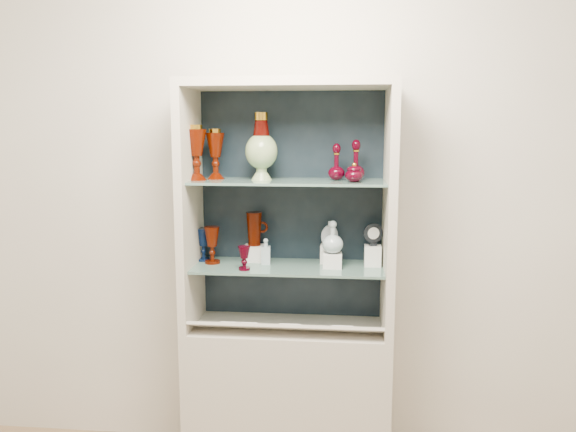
# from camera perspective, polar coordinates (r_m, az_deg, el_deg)

# --- Properties ---
(wall_back) EXTENTS (3.50, 0.02, 2.80)m
(wall_back) POSITION_cam_1_polar(r_m,az_deg,el_deg) (2.89, 0.43, 2.63)
(wall_back) COLOR beige
(wall_back) RESTS_ON ground
(cabinet_base) EXTENTS (1.00, 0.40, 0.75)m
(cabinet_base) POSITION_cam_1_polar(r_m,az_deg,el_deg) (2.98, 0.00, -17.87)
(cabinet_base) COLOR beige
(cabinet_base) RESTS_ON ground
(cabinet_back_panel) EXTENTS (0.98, 0.02, 1.15)m
(cabinet_back_panel) POSITION_cam_1_polar(r_m,az_deg,el_deg) (2.87, 0.37, 1.08)
(cabinet_back_panel) COLOR black
(cabinet_back_panel) RESTS_ON cabinet_base
(cabinet_side_left) EXTENTS (0.04, 0.40, 1.15)m
(cabinet_side_left) POSITION_cam_1_polar(r_m,az_deg,el_deg) (2.78, -9.91, 0.66)
(cabinet_side_left) COLOR beige
(cabinet_side_left) RESTS_ON cabinet_base
(cabinet_side_right) EXTENTS (0.04, 0.40, 1.15)m
(cabinet_side_right) POSITION_cam_1_polar(r_m,az_deg,el_deg) (2.68, 10.25, 0.37)
(cabinet_side_right) COLOR beige
(cabinet_side_right) RESTS_ON cabinet_base
(cabinet_top_cap) EXTENTS (1.00, 0.40, 0.04)m
(cabinet_top_cap) POSITION_cam_1_polar(r_m,az_deg,el_deg) (2.67, 0.00, 13.28)
(cabinet_top_cap) COLOR beige
(cabinet_top_cap) RESTS_ON cabinet_side_left
(shelf_lower) EXTENTS (0.92, 0.34, 0.01)m
(shelf_lower) POSITION_cam_1_polar(r_m,az_deg,el_deg) (2.76, 0.04, -5.19)
(shelf_lower) COLOR slate
(shelf_lower) RESTS_ON cabinet_side_left
(shelf_upper) EXTENTS (0.92, 0.34, 0.01)m
(shelf_upper) POSITION_cam_1_polar(r_m,az_deg,el_deg) (2.69, 0.04, 3.52)
(shelf_upper) COLOR slate
(shelf_upper) RESTS_ON cabinet_side_left
(label_ledge) EXTENTS (0.92, 0.17, 0.09)m
(label_ledge) POSITION_cam_1_polar(r_m,az_deg,el_deg) (2.72, -0.23, -11.27)
(label_ledge) COLOR beige
(label_ledge) RESTS_ON cabinet_base
(label_card_0) EXTENTS (0.10, 0.06, 0.03)m
(label_card_0) POSITION_cam_1_polar(r_m,az_deg,el_deg) (2.75, -5.69, -10.74)
(label_card_0) COLOR white
(label_card_0) RESTS_ON label_ledge
(label_card_1) EXTENTS (0.10, 0.06, 0.03)m
(label_card_1) POSITION_cam_1_polar(r_m,az_deg,el_deg) (2.70, 5.56, -11.11)
(label_card_1) COLOR white
(label_card_1) RESTS_ON label_ledge
(label_card_2) EXTENTS (0.10, 0.06, 0.03)m
(label_card_2) POSITION_cam_1_polar(r_m,az_deg,el_deg) (2.71, 0.27, -10.99)
(label_card_2) COLOR white
(label_card_2) RESTS_ON label_ledge
(label_card_3) EXTENTS (0.10, 0.06, 0.03)m
(label_card_3) POSITION_cam_1_polar(r_m,az_deg,el_deg) (2.73, -4.10, -10.82)
(label_card_3) COLOR white
(label_card_3) RESTS_ON label_ledge
(pedestal_lamp_left) EXTENTS (0.12, 0.12, 0.26)m
(pedestal_lamp_left) POSITION_cam_1_polar(r_m,az_deg,el_deg) (2.73, -9.29, 6.38)
(pedestal_lamp_left) COLOR #4F0F00
(pedestal_lamp_left) RESTS_ON shelf_upper
(pedestal_lamp_right) EXTENTS (0.12, 0.12, 0.24)m
(pedestal_lamp_right) POSITION_cam_1_polar(r_m,az_deg,el_deg) (2.78, -7.39, 6.27)
(pedestal_lamp_right) COLOR #4F0F00
(pedestal_lamp_right) RESTS_ON shelf_upper
(enamel_urn) EXTENTS (0.20, 0.20, 0.32)m
(enamel_urn) POSITION_cam_1_polar(r_m,az_deg,el_deg) (2.71, -2.72, 7.07)
(enamel_urn) COLOR #124D2A
(enamel_urn) RESTS_ON shelf_upper
(ruby_decanter_a) EXTENTS (0.09, 0.09, 0.22)m
(ruby_decanter_a) POSITION_cam_1_polar(r_m,az_deg,el_deg) (2.71, 6.92, 5.92)
(ruby_decanter_a) COLOR #3F000E
(ruby_decanter_a) RESTS_ON shelf_upper
(ruby_decanter_b) EXTENTS (0.10, 0.10, 0.19)m
(ruby_decanter_b) POSITION_cam_1_polar(r_m,az_deg,el_deg) (2.70, 4.95, 5.61)
(ruby_decanter_b) COLOR #3F000E
(ruby_decanter_b) RESTS_ON shelf_upper
(lidded_bowl) EXTENTS (0.09, 0.09, 0.09)m
(lidded_bowl) POSITION_cam_1_polar(r_m,az_deg,el_deg) (2.61, 6.72, 4.44)
(lidded_bowl) COLOR #3F000E
(lidded_bowl) RESTS_ON shelf_upper
(cobalt_goblet) EXTENTS (0.09, 0.09, 0.17)m
(cobalt_goblet) POSITION_cam_1_polar(r_m,az_deg,el_deg) (2.88, -8.58, -2.87)
(cobalt_goblet) COLOR #07163A
(cobalt_goblet) RESTS_ON shelf_lower
(ruby_goblet_tall) EXTENTS (0.08, 0.08, 0.18)m
(ruby_goblet_tall) POSITION_cam_1_polar(r_m,az_deg,el_deg) (2.82, -7.71, -2.95)
(ruby_goblet_tall) COLOR #4F0F00
(ruby_goblet_tall) RESTS_ON shelf_lower
(ruby_goblet_small) EXTENTS (0.06, 0.06, 0.11)m
(ruby_goblet_small) POSITION_cam_1_polar(r_m,az_deg,el_deg) (2.67, -4.47, -4.30)
(ruby_goblet_small) COLOR #3F000E
(ruby_goblet_small) RESTS_ON shelf_lower
(riser_ruby_pitcher) EXTENTS (0.10, 0.10, 0.08)m
(riser_ruby_pitcher) POSITION_cam_1_polar(r_m,az_deg,el_deg) (2.86, -3.43, -3.78)
(riser_ruby_pitcher) COLOR silver
(riser_ruby_pitcher) RESTS_ON shelf_lower
(ruby_pitcher) EXTENTS (0.13, 0.09, 0.17)m
(ruby_pitcher) POSITION_cam_1_polar(r_m,az_deg,el_deg) (2.83, -3.45, -1.31)
(ruby_pitcher) COLOR #4F0F00
(ruby_pitcher) RESTS_ON riser_ruby_pitcher
(clear_square_bottle) EXTENTS (0.05, 0.05, 0.13)m
(clear_square_bottle) POSITION_cam_1_polar(r_m,az_deg,el_deg) (2.78, -2.27, -3.59)
(clear_square_bottle) COLOR #A0B6BC
(clear_square_bottle) RESTS_ON shelf_lower
(riser_flat_flask) EXTENTS (0.09, 0.09, 0.09)m
(riser_flat_flask) POSITION_cam_1_polar(r_m,az_deg,el_deg) (2.82, 4.23, -3.84)
(riser_flat_flask) COLOR silver
(riser_flat_flask) RESTS_ON shelf_lower
(flat_flask) EXTENTS (0.10, 0.06, 0.12)m
(flat_flask) POSITION_cam_1_polar(r_m,az_deg,el_deg) (2.80, 4.26, -1.70)
(flat_flask) COLOR #B4BDC8
(flat_flask) RESTS_ON riser_flat_flask
(riser_clear_round_decanter) EXTENTS (0.09, 0.09, 0.07)m
(riser_clear_round_decanter) POSITION_cam_1_polar(r_m,az_deg,el_deg) (2.73, 4.54, -4.51)
(riser_clear_round_decanter) COLOR silver
(riser_clear_round_decanter) RESTS_ON shelf_lower
(clear_round_decanter) EXTENTS (0.10, 0.10, 0.15)m
(clear_round_decanter) POSITION_cam_1_polar(r_m,az_deg,el_deg) (2.70, 4.57, -2.23)
(clear_round_decanter) COLOR #A0B6BC
(clear_round_decanter) RESTS_ON riser_clear_round_decanter
(riser_cameo_medallion) EXTENTS (0.08, 0.08, 0.10)m
(riser_cameo_medallion) POSITION_cam_1_polar(r_m,az_deg,el_deg) (2.78, 8.59, -4.01)
(riser_cameo_medallion) COLOR silver
(riser_cameo_medallion) RESTS_ON shelf_lower
(cameo_medallion) EXTENTS (0.10, 0.06, 0.11)m
(cameo_medallion) POSITION_cam_1_polar(r_m,az_deg,el_deg) (2.76, 8.64, -1.84)
(cameo_medallion) COLOR black
(cameo_medallion) RESTS_ON riser_cameo_medallion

